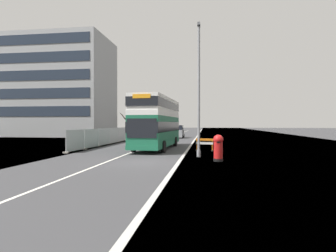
% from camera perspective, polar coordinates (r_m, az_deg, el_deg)
% --- Properties ---
extents(ground, '(140.00, 280.00, 0.10)m').
position_cam_1_polar(ground, '(17.50, -3.86, -7.56)').
color(ground, '#38383A').
extents(double_decker_bus, '(3.20, 10.90, 4.80)m').
position_cam_1_polar(double_decker_bus, '(26.32, -2.24, 0.83)').
color(double_decker_bus, '#196042').
rests_on(double_decker_bus, ground).
extents(lamppost_foreground, '(0.29, 0.70, 9.62)m').
position_cam_1_polar(lamppost_foreground, '(20.19, 6.36, 6.64)').
color(lamppost_foreground, gray).
rests_on(lamppost_foreground, ground).
extents(red_pillar_postbox, '(0.64, 0.64, 1.70)m').
position_cam_1_polar(red_pillar_postbox, '(17.99, 10.30, -4.21)').
color(red_pillar_postbox, black).
rests_on(red_pillar_postbox, ground).
extents(roadworks_barrier, '(1.54, 0.65, 1.10)m').
position_cam_1_polar(roadworks_barrier, '(24.53, 7.53, -3.55)').
color(roadworks_barrier, orange).
rests_on(roadworks_barrier, ground).
extents(construction_site_fence, '(0.44, 20.60, 1.92)m').
position_cam_1_polar(construction_site_fence, '(33.14, -11.95, -2.07)').
color(construction_site_fence, '#A8AAAD').
rests_on(construction_site_fence, ground).
extents(car_oncoming_near, '(1.97, 4.03, 2.12)m').
position_cam_1_polar(car_oncoming_near, '(46.01, 2.05, -1.24)').
color(car_oncoming_near, gray).
rests_on(car_oncoming_near, ground).
extents(car_receding_mid, '(2.00, 4.20, 2.23)m').
position_cam_1_polar(car_receding_mid, '(52.98, -2.01, -0.95)').
color(car_receding_mid, gray).
rests_on(car_receding_mid, ground).
extents(car_receding_far, '(1.90, 4.39, 2.21)m').
position_cam_1_polar(car_receding_far, '(62.06, -0.68, -0.75)').
color(car_receding_far, navy).
rests_on(car_receding_far, ground).
extents(bare_tree_far_verge_near, '(2.60, 2.86, 4.53)m').
position_cam_1_polar(bare_tree_far_verge_near, '(57.32, -8.52, 0.41)').
color(bare_tree_far_verge_near, '#4C3D2D').
rests_on(bare_tree_far_verge_near, ground).
extents(backdrop_office_block, '(22.49, 12.36, 18.61)m').
position_cam_1_polar(backdrop_office_block, '(58.84, -22.89, 7.22)').
color(backdrop_office_block, '#9EA0A3').
rests_on(backdrop_office_block, ground).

